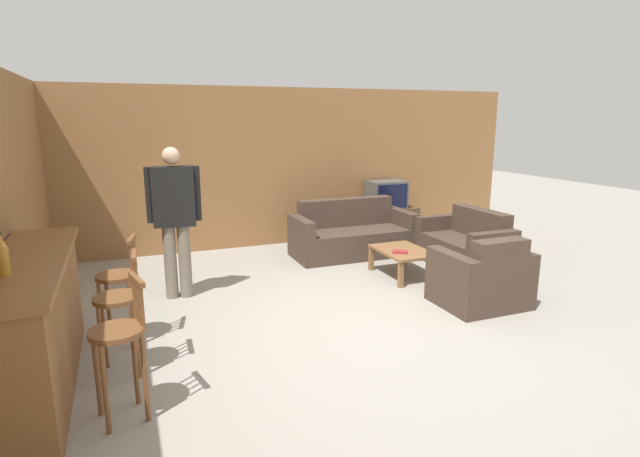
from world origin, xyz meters
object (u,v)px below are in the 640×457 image
object	(u,v)px
bottle	(2,256)
loveseat_right	(466,245)
coffee_table	(403,254)
couch_far	(352,235)
tv	(386,194)
bar_chair_mid	(119,308)
bar_chair_near	(120,343)
tv_unit	(385,223)
person_by_window	(175,215)
armchair_near	(482,280)
bar_chair_far	(119,285)
book_on_table	(400,252)

from	to	relation	value
bottle	loveseat_right	bearing A→B (deg)	19.73
loveseat_right	coffee_table	world-z (taller)	loveseat_right
couch_far	tv	world-z (taller)	tv
couch_far	loveseat_right	xyz separation A→B (m)	(1.28, -1.17, -0.00)
loveseat_right	tv	distance (m)	2.03
bar_chair_mid	bottle	world-z (taller)	bottle
bar_chair_near	coffee_table	size ratio (longest dim) A/B	1.17
tv_unit	coffee_table	bearing A→B (deg)	-112.98
bar_chair_near	bar_chair_mid	world-z (taller)	same
tv	person_by_window	bearing A→B (deg)	-155.28
loveseat_right	person_by_window	bearing A→B (deg)	177.04
bar_chair_near	tv_unit	size ratio (longest dim) A/B	0.92
loveseat_right	couch_far	bearing A→B (deg)	137.43
bar_chair_near	tv_unit	bearing A→B (deg)	43.17
bottle	couch_far	bearing A→B (deg)	37.19
armchair_near	bar_chair_mid	bearing A→B (deg)	-178.03
couch_far	armchair_near	distance (m)	2.58
armchair_near	tv_unit	distance (m)	3.37
bar_chair_far	armchair_near	distance (m)	3.88
armchair_near	loveseat_right	size ratio (longest dim) A/B	0.68
couch_far	bottle	distance (m)	5.20
bar_chair_far	tv	xyz separation A→B (m)	(4.43, 2.82, 0.21)
armchair_near	bar_chair_near	bearing A→B (deg)	-167.72
bar_chair_far	bar_chair_mid	bearing A→B (deg)	-89.97
couch_far	tv	size ratio (longest dim) A/B	2.96
bar_chair_far	book_on_table	distance (m)	3.51
coffee_table	bar_chair_far	bearing A→B (deg)	-167.60
book_on_table	bottle	bearing A→B (deg)	-157.46
couch_far	loveseat_right	size ratio (longest dim) A/B	1.36
couch_far	tv	distance (m)	1.38
tv_unit	tv	bearing A→B (deg)	-90.00
bar_chair_near	bar_chair_far	distance (m)	1.33
couch_far	bottle	world-z (taller)	bottle
bar_chair_near	tv	bearing A→B (deg)	43.15
couch_far	tv_unit	xyz separation A→B (m)	(1.04, 0.78, -0.03)
coffee_table	person_by_window	xyz separation A→B (m)	(-2.92, 0.30, 0.70)
couch_far	tv_unit	world-z (taller)	couch_far
coffee_table	book_on_table	distance (m)	0.18
couch_far	bottle	xyz separation A→B (m)	(-4.08, -3.10, 0.90)
armchair_near	bottle	bearing A→B (deg)	-173.01
loveseat_right	book_on_table	bearing A→B (deg)	-170.43
bar_chair_near	tv	world-z (taller)	bar_chair_near
armchair_near	person_by_window	world-z (taller)	person_by_window
tv	person_by_window	world-z (taller)	person_by_window
couch_far	tv	xyz separation A→B (m)	(1.04, 0.78, 0.48)
bottle	tv	bearing A→B (deg)	37.12
person_by_window	book_on_table	bearing A→B (deg)	-8.44
coffee_table	bottle	bearing A→B (deg)	-156.67
couch_far	person_by_window	bearing A→B (deg)	-160.64
bar_chair_near	loveseat_right	bearing A→B (deg)	25.23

